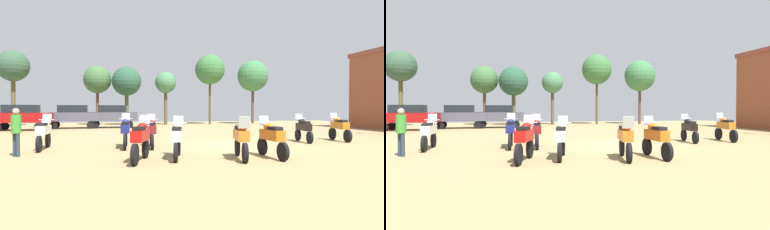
% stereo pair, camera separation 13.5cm
% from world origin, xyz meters
% --- Properties ---
extents(ground_plane, '(44.00, 52.00, 0.02)m').
position_xyz_m(ground_plane, '(0.00, 0.00, 0.01)').
color(ground_plane, '#9B8356').
extents(motorcycle_1, '(0.72, 2.21, 1.48)m').
position_xyz_m(motorcycle_1, '(-1.07, -3.90, 0.75)').
color(motorcycle_1, black).
rests_on(motorcycle_1, ground).
extents(motorcycle_2, '(0.62, 2.10, 1.46)m').
position_xyz_m(motorcycle_2, '(0.10, -3.82, 0.74)').
color(motorcycle_2, black).
rests_on(motorcycle_2, ground).
extents(motorcycle_3, '(0.66, 2.18, 1.49)m').
position_xyz_m(motorcycle_3, '(6.24, 0.71, 0.75)').
color(motorcycle_3, black).
rests_on(motorcycle_3, ground).
extents(motorcycle_4, '(0.81, 2.14, 1.51)m').
position_xyz_m(motorcycle_4, '(-4.45, -3.66, 0.76)').
color(motorcycle_4, black).
rests_on(motorcycle_4, ground).
extents(motorcycle_5, '(0.67, 2.10, 1.44)m').
position_xyz_m(motorcycle_5, '(4.07, 0.63, 0.73)').
color(motorcycle_5, black).
rests_on(motorcycle_5, ground).
extents(motorcycle_6, '(0.62, 2.31, 1.49)m').
position_xyz_m(motorcycle_6, '(-8.29, 0.20, 0.76)').
color(motorcycle_6, black).
rests_on(motorcycle_6, ground).
extents(motorcycle_7, '(0.62, 2.33, 1.51)m').
position_xyz_m(motorcycle_7, '(-4.92, 0.11, 0.77)').
color(motorcycle_7, black).
rests_on(motorcycle_7, ground).
extents(motorcycle_8, '(0.62, 2.18, 1.48)m').
position_xyz_m(motorcycle_8, '(-3.79, -0.05, 0.74)').
color(motorcycle_8, black).
rests_on(motorcycle_8, ground).
extents(motorcycle_9, '(0.75, 2.15, 1.47)m').
position_xyz_m(motorcycle_9, '(-3.17, -3.27, 0.74)').
color(motorcycle_9, black).
rests_on(motorcycle_9, ground).
extents(car_1, '(4.36, 1.96, 2.00)m').
position_xyz_m(car_1, '(-12.80, 12.70, 1.19)').
color(car_1, black).
rests_on(car_1, ground).
extents(car_2, '(4.40, 2.06, 2.00)m').
position_xyz_m(car_2, '(-9.28, 14.60, 1.19)').
color(car_2, black).
rests_on(car_2, ground).
extents(car_3, '(4.32, 1.84, 2.00)m').
position_xyz_m(car_3, '(-5.99, 14.82, 1.19)').
color(car_3, black).
rests_on(car_3, ground).
extents(person_1, '(0.48, 0.48, 1.74)m').
position_xyz_m(person_1, '(-8.77, -1.68, 1.04)').
color(person_1, '#253441').
rests_on(person_1, ground).
extents(tree_1, '(2.96, 2.96, 7.24)m').
position_xyz_m(tree_1, '(-15.27, 18.83, 5.69)').
color(tree_1, brown).
rests_on(tree_1, ground).
extents(tree_2, '(2.26, 2.26, 5.58)m').
position_xyz_m(tree_2, '(-0.69, 19.15, 4.38)').
color(tree_2, brown).
rests_on(tree_2, ground).
extents(tree_3, '(2.83, 2.83, 6.10)m').
position_xyz_m(tree_3, '(-7.67, 19.82, 4.66)').
color(tree_3, brown).
rests_on(tree_3, ground).
extents(tree_4, '(3.37, 3.37, 6.97)m').
position_xyz_m(tree_4, '(8.87, 18.58, 5.27)').
color(tree_4, brown).
rests_on(tree_4, ground).
extents(tree_5, '(2.99, 2.99, 6.01)m').
position_xyz_m(tree_5, '(-4.72, 19.13, 4.48)').
color(tree_5, '#4D4B31').
rests_on(tree_5, ground).
extents(tree_6, '(3.22, 3.22, 7.53)m').
position_xyz_m(tree_6, '(4.10, 19.02, 5.91)').
color(tree_6, brown).
rests_on(tree_6, ground).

